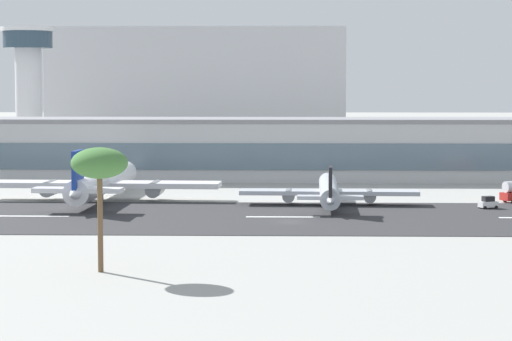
# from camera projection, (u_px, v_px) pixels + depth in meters

# --- Properties ---
(ground_plane) EXTENTS (1400.00, 1400.00, 0.00)m
(ground_plane) POSITION_uv_depth(u_px,v_px,m) (290.00, 222.00, 160.36)
(ground_plane) COLOR #9E9E99
(runway_strip) EXTENTS (800.00, 41.84, 0.08)m
(runway_strip) POSITION_uv_depth(u_px,v_px,m) (289.00, 217.00, 165.86)
(runway_strip) COLOR #2D2D30
(runway_strip) RESTS_ON ground_plane
(runway_centreline_dash_3) EXTENTS (12.00, 1.20, 0.01)m
(runway_centreline_dash_3) POSITION_uv_depth(u_px,v_px,m) (33.00, 216.00, 166.95)
(runway_centreline_dash_3) COLOR white
(runway_centreline_dash_3) RESTS_ON runway_strip
(runway_centreline_dash_4) EXTENTS (12.00, 1.20, 0.01)m
(runway_centreline_dash_4) POSITION_uv_depth(u_px,v_px,m) (283.00, 217.00, 165.89)
(runway_centreline_dash_4) COLOR white
(runway_centreline_dash_4) RESTS_ON runway_strip
(terminal_building) EXTENTS (219.84, 21.92, 13.96)m
(terminal_building) POSITION_uv_depth(u_px,v_px,m) (235.00, 149.00, 235.58)
(terminal_building) COLOR #B7BABC
(terminal_building) RESTS_ON ground_plane
(control_tower) EXTENTS (14.68, 14.68, 37.70)m
(control_tower) POSITION_uv_depth(u_px,v_px,m) (28.00, 79.00, 285.21)
(control_tower) COLOR silver
(control_tower) RESTS_ON ground_plane
(distant_hotel_block) EXTENTS (93.90, 36.40, 39.84)m
(distant_hotel_block) POSITION_uv_depth(u_px,v_px,m) (199.00, 91.00, 334.84)
(distant_hotel_block) COLOR #BCBCC1
(distant_hotel_block) RESTS_ON ground_plane
(airliner_navy_tail_gate_0) EXTENTS (44.15, 50.52, 10.54)m
(airliner_navy_tail_gate_0) POSITION_uv_depth(u_px,v_px,m) (101.00, 183.00, 189.76)
(airliner_navy_tail_gate_0) COLOR white
(airliner_navy_tail_gate_0) RESTS_ON ground_plane
(airliner_black_tail_gate_1) EXTENTS (32.09, 38.78, 8.09)m
(airliner_black_tail_gate_1) POSITION_uv_depth(u_px,v_px,m) (329.00, 191.00, 182.35)
(airliner_black_tail_gate_1) COLOR silver
(airliner_black_tail_gate_1) RESTS_ON ground_plane
(service_baggage_tug_0) EXTENTS (3.57, 2.80, 2.20)m
(service_baggage_tug_0) POSITION_uv_depth(u_px,v_px,m) (488.00, 203.00, 177.53)
(service_baggage_tug_0) COLOR white
(service_baggage_tug_0) RESTS_ON ground_plane
(palm_tree_0) EXTENTS (6.46, 6.46, 14.26)m
(palm_tree_0) POSITION_uv_depth(u_px,v_px,m) (100.00, 165.00, 115.96)
(palm_tree_0) COLOR brown
(palm_tree_0) RESTS_ON ground_plane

